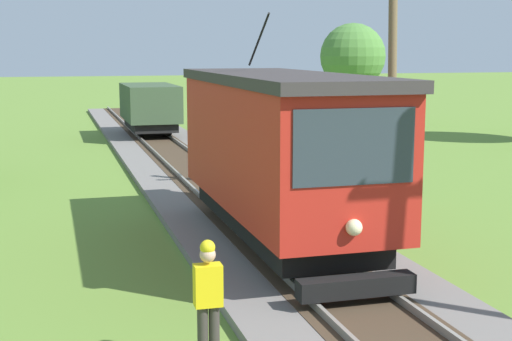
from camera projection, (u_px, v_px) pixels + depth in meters
The scene contains 6 objects.
red_tram at pixel (280, 150), 15.64m from camera, with size 2.60×8.54×4.79m.
freight_car at pixel (150, 107), 35.59m from camera, with size 2.40×5.20×2.31m.
utility_pole_mid at pixel (393, 62), 20.00m from camera, with size 1.40×0.58×7.78m.
gravel_pile at pixel (252, 131), 33.94m from camera, with size 3.10×3.10×1.14m, color #9E998E.
track_worker at pixel (208, 297), 9.98m from camera, with size 0.38×0.25×1.78m.
tree_right_near at pixel (353, 56), 43.11m from camera, with size 3.86×3.86×5.85m.
Camera 1 is at (-4.69, 7.14, 4.32)m, focal length 51.44 mm.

